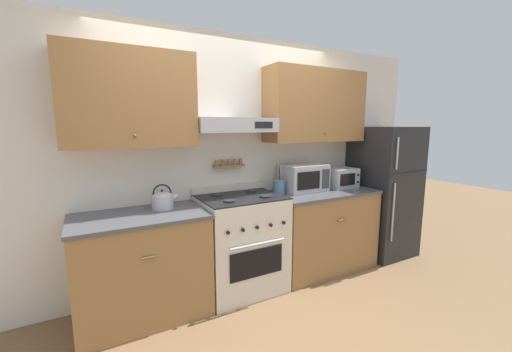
% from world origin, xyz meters
% --- Properties ---
extents(ground_plane, '(16.00, 16.00, 0.00)m').
position_xyz_m(ground_plane, '(0.00, 0.00, 0.00)').
color(ground_plane, brown).
extents(wall_back, '(5.20, 0.46, 2.55)m').
position_xyz_m(wall_back, '(0.04, 0.61, 1.49)').
color(wall_back, silver).
rests_on(wall_back, ground_plane).
extents(counter_left, '(1.09, 0.66, 0.91)m').
position_xyz_m(counter_left, '(-0.94, 0.34, 0.46)').
color(counter_left, olive).
rests_on(counter_left, ground_plane).
extents(counter_right, '(1.25, 0.66, 0.91)m').
position_xyz_m(counter_right, '(1.02, 0.34, 0.46)').
color(counter_right, olive).
rests_on(counter_right, ground_plane).
extents(stove_range, '(0.79, 0.66, 1.03)m').
position_xyz_m(stove_range, '(-0.00, 0.33, 0.48)').
color(stove_range, beige).
rests_on(stove_range, ground_plane).
extents(refrigerator, '(0.68, 0.71, 1.63)m').
position_xyz_m(refrigerator, '(2.01, 0.30, 0.81)').
color(refrigerator, '#232326').
rests_on(refrigerator, ground_plane).
extents(tea_kettle, '(0.24, 0.19, 0.22)m').
position_xyz_m(tea_kettle, '(-0.73, 0.43, 0.99)').
color(tea_kettle, '#B7B7BC').
rests_on(tea_kettle, counter_left).
extents(microwave, '(0.49, 0.35, 0.30)m').
position_xyz_m(microwave, '(0.84, 0.45, 1.06)').
color(microwave, '#ADAFB5').
rests_on(microwave, counter_right).
extents(utensil_crock, '(0.13, 0.13, 0.31)m').
position_xyz_m(utensil_crock, '(0.50, 0.43, 0.99)').
color(utensil_crock, slate).
rests_on(utensil_crock, counter_right).
extents(toaster_oven, '(0.35, 0.33, 0.23)m').
position_xyz_m(toaster_oven, '(1.38, 0.43, 1.02)').
color(toaster_oven, '#ADAFB5').
rests_on(toaster_oven, counter_right).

